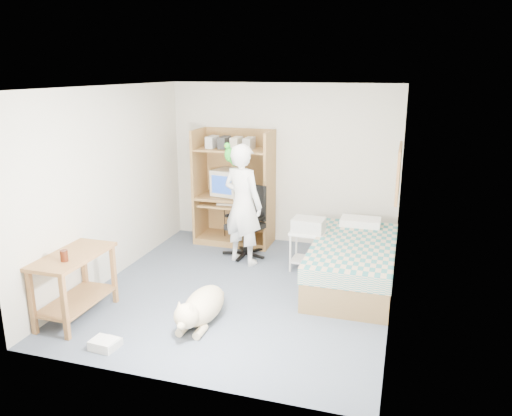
{
  "coord_description": "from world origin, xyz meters",
  "views": [
    {
      "loc": [
        1.85,
        -5.48,
        2.69
      ],
      "look_at": [
        0.13,
        0.15,
        1.05
      ],
      "focal_mm": 35.0,
      "sensor_mm": 36.0,
      "label": 1
    }
  ],
  "objects_px": {
    "computer_hutch": "(235,192)",
    "person": "(243,204)",
    "side_desk": "(74,276)",
    "office_chair": "(247,231)",
    "dog": "(201,307)",
    "printer_cart": "(308,244)",
    "bed": "(353,263)"
  },
  "relations": [
    {
      "from": "side_desk",
      "to": "printer_cart",
      "type": "bearing_deg",
      "value": 43.83
    },
    {
      "from": "bed",
      "to": "dog",
      "type": "relative_size",
      "value": 1.74
    },
    {
      "from": "bed",
      "to": "person",
      "type": "bearing_deg",
      "value": 169.0
    },
    {
      "from": "computer_hutch",
      "to": "bed",
      "type": "bearing_deg",
      "value": -29.29
    },
    {
      "from": "person",
      "to": "dog",
      "type": "distance_m",
      "value": 1.97
    },
    {
      "from": "office_chair",
      "to": "side_desk",
      "type": "bearing_deg",
      "value": -96.32
    },
    {
      "from": "side_desk",
      "to": "printer_cart",
      "type": "relative_size",
      "value": 1.78
    },
    {
      "from": "computer_hutch",
      "to": "bed",
      "type": "height_order",
      "value": "computer_hutch"
    },
    {
      "from": "side_desk",
      "to": "printer_cart",
      "type": "height_order",
      "value": "side_desk"
    },
    {
      "from": "dog",
      "to": "printer_cart",
      "type": "relative_size",
      "value": 2.06
    },
    {
      "from": "dog",
      "to": "printer_cart",
      "type": "xyz_separation_m",
      "value": [
        0.82,
        1.83,
        0.18
      ]
    },
    {
      "from": "side_desk",
      "to": "dog",
      "type": "height_order",
      "value": "side_desk"
    },
    {
      "from": "side_desk",
      "to": "dog",
      "type": "distance_m",
      "value": 1.44
    },
    {
      "from": "computer_hutch",
      "to": "printer_cart",
      "type": "relative_size",
      "value": 3.2
    },
    {
      "from": "office_chair",
      "to": "printer_cart",
      "type": "distance_m",
      "value": 1.03
    },
    {
      "from": "dog",
      "to": "side_desk",
      "type": "bearing_deg",
      "value": -167.63
    },
    {
      "from": "office_chair",
      "to": "dog",
      "type": "xyz_separation_m",
      "value": [
        0.16,
        -2.15,
        -0.18
      ]
    },
    {
      "from": "computer_hutch",
      "to": "side_desk",
      "type": "xyz_separation_m",
      "value": [
        -0.85,
        -2.94,
        -0.33
      ]
    },
    {
      "from": "bed",
      "to": "side_desk",
      "type": "xyz_separation_m",
      "value": [
        -2.85,
        -1.82,
        0.21
      ]
    },
    {
      "from": "computer_hutch",
      "to": "person",
      "type": "bearing_deg",
      "value": -63.68
    },
    {
      "from": "computer_hutch",
      "to": "office_chair",
      "type": "relative_size",
      "value": 1.74
    },
    {
      "from": "office_chair",
      "to": "printer_cart",
      "type": "bearing_deg",
      "value": 2.22
    },
    {
      "from": "side_desk",
      "to": "office_chair",
      "type": "xyz_separation_m",
      "value": [
        1.22,
        2.43,
        -0.12
      ]
    },
    {
      "from": "side_desk",
      "to": "office_chair",
      "type": "distance_m",
      "value": 2.72
    },
    {
      "from": "side_desk",
      "to": "person",
      "type": "height_order",
      "value": "person"
    },
    {
      "from": "dog",
      "to": "bed",
      "type": "bearing_deg",
      "value": 47.02
    },
    {
      "from": "bed",
      "to": "side_desk",
      "type": "height_order",
      "value": "side_desk"
    },
    {
      "from": "computer_hutch",
      "to": "printer_cart",
      "type": "distance_m",
      "value": 1.64
    },
    {
      "from": "office_chair",
      "to": "dog",
      "type": "distance_m",
      "value": 2.16
    },
    {
      "from": "bed",
      "to": "side_desk",
      "type": "relative_size",
      "value": 2.02
    },
    {
      "from": "side_desk",
      "to": "bed",
      "type": "bearing_deg",
      "value": 32.5
    },
    {
      "from": "bed",
      "to": "printer_cart",
      "type": "height_order",
      "value": "bed"
    }
  ]
}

